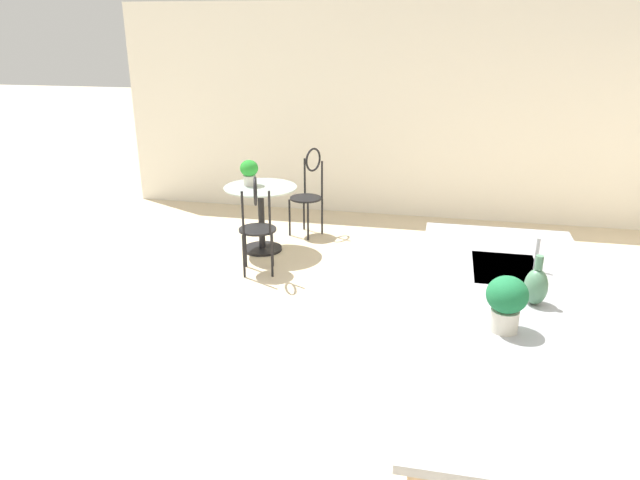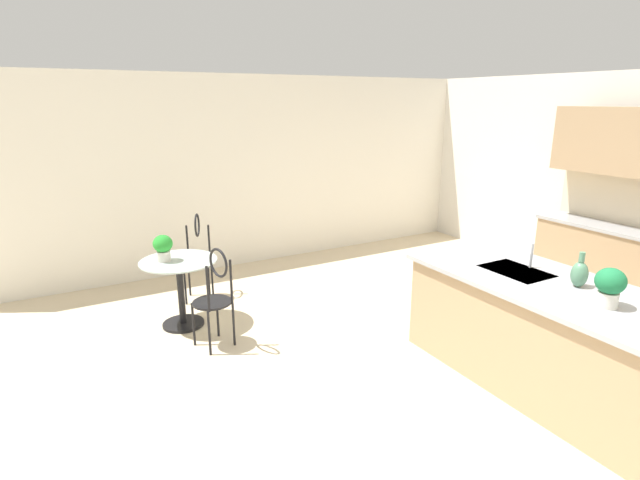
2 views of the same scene
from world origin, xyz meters
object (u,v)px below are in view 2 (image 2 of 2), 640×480
Objects in this scene: chair_near_window at (215,293)px; potted_plant_counter_near at (610,285)px; potted_plant_on_table at (163,246)px; chair_by_island at (198,253)px; vase_on_counter at (579,274)px; bistro_table at (180,286)px.

chair_near_window is 3.56× the size of potted_plant_counter_near.
chair_by_island is at bearing 140.47° from potted_plant_on_table.
potted_plant_on_table is 3.86m from vase_on_counter.
potted_plant_counter_near reaches higher than vase_on_counter.
bistro_table is 0.70m from chair_near_window.
vase_on_counter is at bearing 31.35° from chair_by_island.
potted_plant_counter_near is at bearing 40.71° from chair_near_window.
chair_near_window is 3.62× the size of vase_on_counter.
vase_on_counter is (-0.35, 0.19, -0.06)m from potted_plant_counter_near.
bistro_table is at bearing -165.58° from chair_near_window.
potted_plant_on_table reaches higher than bistro_table.
potted_plant_counter_near is 0.40m from vase_on_counter.
potted_plant_on_table is (-0.04, -0.13, 0.45)m from bistro_table.
potted_plant_counter_near is at bearing -28.46° from vase_on_counter.
chair_by_island is 4.30m from potted_plant_counter_near.
chair_near_window is 3.31m from potted_plant_counter_near.
chair_by_island is at bearing -148.65° from vase_on_counter.
bistro_table is at bearing -29.93° from chair_by_island.
vase_on_counter is at bearing 47.50° from chair_near_window.
chair_near_window is at bearing -132.50° from vase_on_counter.
potted_plant_on_table is 0.97× the size of vase_on_counter.
vase_on_counter is (2.13, 2.32, 0.46)m from chair_near_window.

